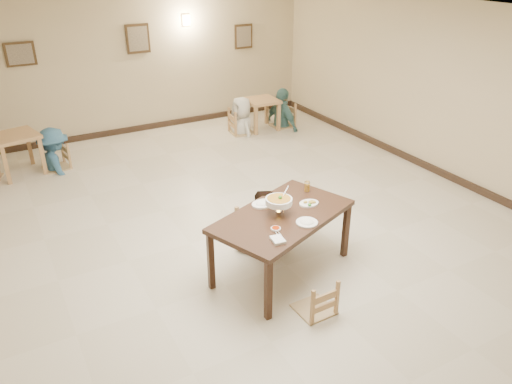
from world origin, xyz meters
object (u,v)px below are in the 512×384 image
bg_chair_rr (282,104)px  bg_diner_b (50,129)px  main_table (282,220)px  main_diner (263,192)px  bg_diner_d (283,88)px  drink_glass (307,187)px  bg_chair_rl (242,110)px  bg_table_right (261,105)px  bg_chair_lr (53,145)px  chair_far (259,211)px  chair_near (316,279)px  bg_diner_c (241,97)px  bg_table_left (15,142)px  curry_warmer (279,201)px

bg_chair_rr → bg_diner_b: (-4.96, -0.01, 0.27)m
main_table → main_diner: size_ratio=1.19×
main_table → bg_diner_d: (3.02, 4.84, 0.14)m
drink_glass → bg_chair_rl: bg_chair_rl is taller
drink_glass → bg_diner_b: bearing=119.8°
main_diner → bg_chair_rl: main_diner is taller
bg_table_right → bg_chair_lr: bearing=-179.0°
bg_diner_b → bg_diner_d: (4.96, 0.01, 0.10)m
chair_far → bg_diner_d: bearing=43.8°
chair_near → bg_chair_lr: 5.98m
bg_chair_rr → bg_chair_rl: bearing=-92.2°
bg_chair_rr → bg_diner_c: bg_diner_c is taller
main_diner → bg_diner_b: bearing=-59.5°
bg_chair_rr → bg_diner_c: (-1.02, 0.06, 0.29)m
bg_table_left → curry_warmer: bearing=-62.8°
bg_chair_rl → bg_diner_c: 0.29m
main_table → bg_chair_lr: size_ratio=2.15×
drink_glass → bg_table_left: (-3.16, 4.53, -0.28)m
drink_glass → bg_diner_d: 5.07m
main_table → bg_chair_rr: bg_chair_rr is taller
chair_far → bg_chair_rr: bearing=43.8°
bg_chair_rl → bg_diner_c: (-0.00, -0.00, 0.29)m
chair_far → bg_diner_b: bearing=105.3°
chair_far → bg_table_left: 4.95m
bg_table_left → bg_diner_d: bearing=-0.7°
main_table → bg_diner_b: (-1.95, 4.83, 0.04)m
bg_table_right → chair_far: bearing=-120.2°
curry_warmer → bg_table_left: curry_warmer is taller
chair_near → bg_diner_d: bg_diner_d is taller
bg_diner_b → bg_diner_c: bg_diner_c is taller
chair_near → bg_chair_rr: bg_chair_rr is taller
bg_chair_rr → bg_diner_c: bearing=-92.2°
bg_chair_lr → bg_chair_rl: size_ratio=0.90×
main_table → bg_table_left: (-2.55, 4.90, -0.13)m
bg_diner_c → drink_glass: bearing=-18.5°
bg_table_right → bg_diner_b: bearing=-179.0°
curry_warmer → bg_table_left: size_ratio=0.40×
chair_near → curry_warmer: (0.04, 0.87, 0.57)m
bg_chair_lr → bg_chair_rr: size_ratio=0.90×
bg_chair_rr → bg_diner_b: size_ratio=0.66×
curry_warmer → bg_diner_d: bg_diner_d is taller
bg_chair_rl → bg_diner_c: size_ratio=0.64×
bg_diner_d → bg_diner_c: bearing=79.1°
main_diner → bg_chair_rr: main_diner is taller
main_diner → bg_diner_d: 5.14m
bg_table_right → bg_chair_rr: (0.51, -0.07, -0.04)m
chair_near → bg_table_right: chair_near is taller
chair_far → bg_table_left: chair_far is taller
drink_glass → bg_chair_rr: bg_chair_rr is taller
main_diner → bg_table_left: size_ratio=1.87×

